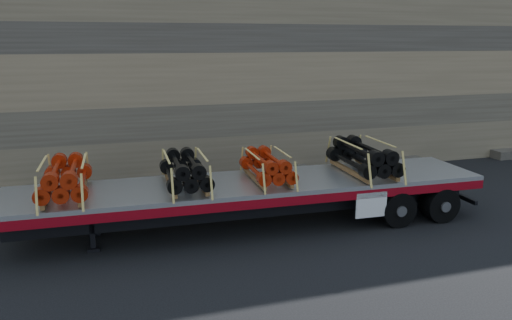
{
  "coord_description": "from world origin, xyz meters",
  "views": [
    {
      "loc": [
        -4.8,
        -12.36,
        5.04
      ],
      "look_at": [
        -0.55,
        1.27,
        1.59
      ],
      "focal_mm": 35.0,
      "sensor_mm": 36.0,
      "label": 1
    }
  ],
  "objects_px": {
    "bundle_midrear": "(267,167)",
    "trailer": "(252,204)",
    "bundle_midfront": "(185,172)",
    "bundle_front": "(65,179)",
    "bundle_rear": "(363,158)"
  },
  "relations": [
    {
      "from": "trailer",
      "to": "bundle_front",
      "type": "distance_m",
      "value": 4.87
    },
    {
      "from": "bundle_midrear",
      "to": "trailer",
      "type": "bearing_deg",
      "value": 180.0
    },
    {
      "from": "bundle_rear",
      "to": "bundle_midrear",
      "type": "bearing_deg",
      "value": 180.0
    },
    {
      "from": "bundle_midfront",
      "to": "bundle_midrear",
      "type": "bearing_deg",
      "value": -0.0
    },
    {
      "from": "bundle_midfront",
      "to": "bundle_midrear",
      "type": "xyz_separation_m",
      "value": [
        2.24,
        -0.07,
        -0.03
      ]
    },
    {
      "from": "bundle_midfront",
      "to": "bundle_rear",
      "type": "xyz_separation_m",
      "value": [
        5.12,
        -0.16,
        0.04
      ]
    },
    {
      "from": "trailer",
      "to": "bundle_midfront",
      "type": "bearing_deg",
      "value": -180.0
    },
    {
      "from": "trailer",
      "to": "bundle_midrear",
      "type": "distance_m",
      "value": 1.11
    },
    {
      "from": "bundle_front",
      "to": "trailer",
      "type": "bearing_deg",
      "value": 0.0
    },
    {
      "from": "trailer",
      "to": "bundle_front",
      "type": "xyz_separation_m",
      "value": [
        -4.75,
        0.15,
        1.06
      ]
    },
    {
      "from": "bundle_front",
      "to": "bundle_midrear",
      "type": "height_order",
      "value": "bundle_front"
    },
    {
      "from": "bundle_midfront",
      "to": "bundle_front",
      "type": "bearing_deg",
      "value": 180.0
    },
    {
      "from": "trailer",
      "to": "bundle_midfront",
      "type": "xyz_separation_m",
      "value": [
        -1.8,
        0.06,
        1.05
      ]
    },
    {
      "from": "bundle_front",
      "to": "bundle_midfront",
      "type": "bearing_deg",
      "value": 0.0
    },
    {
      "from": "trailer",
      "to": "bundle_rear",
      "type": "height_order",
      "value": "bundle_rear"
    }
  ]
}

